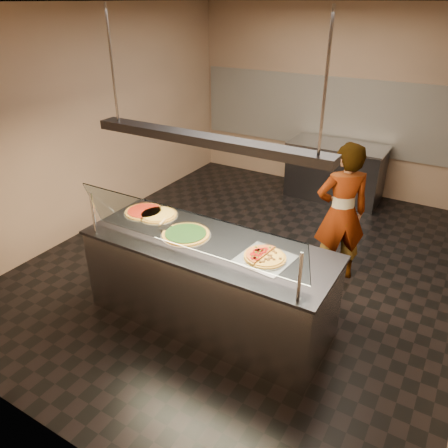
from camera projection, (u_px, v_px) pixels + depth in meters
The scene contains 20 objects.
ground at pixel (250, 262), 5.64m from camera, with size 5.00×6.00×0.02m, color black.
ceiling at pixel (259, 0), 4.25m from camera, with size 5.00×6.00×0.02m, color silver.
wall_back at pixel (337, 102), 7.24m from camera, with size 5.00×0.02×3.00m, color tan.
wall_front at pixel (28, 282), 2.65m from camera, with size 5.00×0.02×3.00m, color tan.
wall_left at pixel (94, 121), 6.08m from camera, with size 0.02×6.00×3.00m, color tan.
tile_band at pixel (335, 114), 7.31m from camera, with size 4.90×0.02×1.20m, color silver.
serving_counter at pixel (209, 283), 4.42m from camera, with size 2.51×0.94×0.93m.
sneeze_guard at pixel (186, 231), 3.81m from camera, with size 2.27×0.18×0.54m.
perforated_tray at pixel (265, 258), 3.95m from camera, with size 0.51×0.51×0.01m.
half_pizza_pepperoni at pixel (256, 253), 3.98m from camera, with size 0.23×0.40×0.05m.
half_pizza_sausage at pixel (274, 259), 3.90m from camera, with size 0.23×0.40×0.04m.
pizza_spinach at pixel (186, 234), 4.34m from camera, with size 0.50×0.50×0.03m.
pizza_cheese at pixel (158, 215), 4.73m from camera, with size 0.44×0.44×0.03m.
pizza_tomato at pixel (145, 211), 4.80m from camera, with size 0.45×0.45×0.03m.
pizza_spatula at pixel (164, 224), 4.50m from camera, with size 0.22×0.22×0.02m.
prep_table at pixel (335, 171), 7.26m from camera, with size 1.55×0.74×0.93m.
worker at pixel (341, 214), 4.98m from camera, with size 0.61×0.40×1.68m, color #33323C.
heat_lamp_housing at pixel (206, 140), 3.74m from camera, with size 2.30×0.18×0.08m, color #2D2D31.
lamp_rod_left at pixel (112, 65), 3.94m from camera, with size 0.02×0.02×1.01m, color #B7B7BC.
lamp_rod_right at pixel (326, 85), 3.03m from camera, with size 0.02×0.02×1.01m, color #B7B7BC.
Camera 1 is at (2.14, -4.28, 3.03)m, focal length 35.00 mm.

